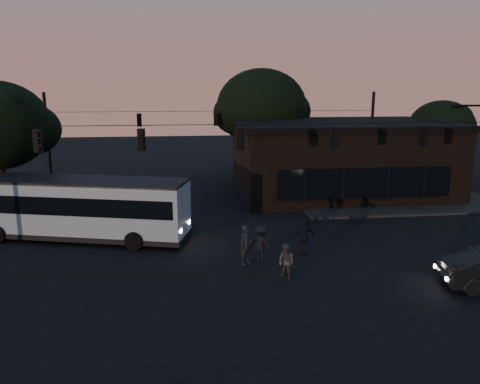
{
  "coord_description": "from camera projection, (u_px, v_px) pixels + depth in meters",
  "views": [
    {
      "loc": [
        -2.61,
        -17.54,
        7.9
      ],
      "look_at": [
        0.0,
        4.0,
        3.0
      ],
      "focal_mm": 35.0,
      "sensor_mm": 36.0,
      "label": 1
    }
  ],
  "objects": [
    {
      "name": "sidewalk_far_right",
      "position": [
        387.0,
        197.0,
        33.98
      ],
      "size": [
        14.0,
        10.0,
        0.15
      ],
      "primitive_type": "cube",
      "color": "black",
      "rests_on": "ground"
    },
    {
      "name": "pedestrian_a",
      "position": [
        246.0,
        245.0,
        21.13
      ],
      "size": [
        0.8,
        0.73,
        1.82
      ],
      "primitive_type": "imported",
      "rotation": [
        0.0,
        0.0,
        0.6
      ],
      "color": "black",
      "rests_on": "ground"
    },
    {
      "name": "tree_behind",
      "position": [
        261.0,
        107.0,
        39.44
      ],
      "size": [
        7.6,
        7.6,
        9.43
      ],
      "color": "black",
      "rests_on": "ground"
    },
    {
      "name": "signal_rig_near",
      "position": [
        240.0,
        162.0,
        21.93
      ],
      "size": [
        26.24,
        0.3,
        7.5
      ],
      "color": "black",
      "rests_on": "ground"
    },
    {
      "name": "sidewalk_far_left",
      "position": [
        12.0,
        208.0,
        30.93
      ],
      "size": [
        14.0,
        10.0,
        0.15
      ],
      "primitive_type": "cube",
      "color": "black",
      "rests_on": "ground"
    },
    {
      "name": "bus",
      "position": [
        79.0,
        206.0,
        24.5
      ],
      "size": [
        11.74,
        5.58,
        3.22
      ],
      "rotation": [
        0.0,
        0.0,
        -0.27
      ],
      "color": "#89A2AE",
      "rests_on": "ground"
    },
    {
      "name": "pedestrian_c",
      "position": [
        304.0,
        237.0,
        22.2
      ],
      "size": [
        1.11,
        0.54,
        1.83
      ],
      "primitive_type": "imported",
      "rotation": [
        0.0,
        0.0,
        3.23
      ],
      "color": "black",
      "rests_on": "ground"
    },
    {
      "name": "signal_rig_far",
      "position": [
        216.0,
        134.0,
        37.47
      ],
      "size": [
        26.24,
        0.3,
        7.5
      ],
      "color": "black",
      "rests_on": "ground"
    },
    {
      "name": "tree_right",
      "position": [
        441.0,
        128.0,
        37.55
      ],
      "size": [
        5.2,
        5.2,
        6.86
      ],
      "color": "black",
      "rests_on": "ground"
    },
    {
      "name": "building",
      "position": [
        340.0,
        158.0,
        34.96
      ],
      "size": [
        15.4,
        10.41,
        5.4
      ],
      "color": "black",
      "rests_on": "ground"
    },
    {
      "name": "ground",
      "position": [
        252.0,
        285.0,
        19.03
      ],
      "size": [
        120.0,
        120.0,
        0.0
      ],
      "primitive_type": "plane",
      "color": "black",
      "rests_on": "ground"
    },
    {
      "name": "pedestrian_d",
      "position": [
        261.0,
        243.0,
        21.48
      ],
      "size": [
        1.26,
        1.2,
        1.72
      ],
      "primitive_type": "imported",
      "rotation": [
        0.0,
        0.0,
        2.45
      ],
      "color": "black",
      "rests_on": "ground"
    },
    {
      "name": "pedestrian_b",
      "position": [
        286.0,
        262.0,
        19.5
      ],
      "size": [
        0.9,
        0.94,
        1.52
      ],
      "primitive_type": "imported",
      "rotation": [
        0.0,
        0.0,
        -0.94
      ],
      "color": "#383934",
      "rests_on": "ground"
    }
  ]
}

